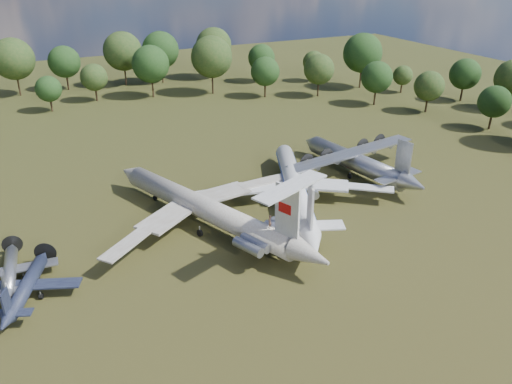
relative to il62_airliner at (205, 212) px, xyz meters
name	(u,v)px	position (x,y,z in m)	size (l,w,h in m)	color
ground	(206,229)	(-0.35, -1.01, -2.35)	(300.00, 300.00, 0.00)	#243712
il62_airliner	(205,212)	(0.00, 0.00, 0.00)	(36.92, 48.00, 4.71)	silver
tu104_jet	(295,191)	(16.22, 0.65, -0.14)	(33.21, 44.27, 4.43)	silver
an12_transport	(355,164)	(32.45, 5.98, -0.20)	(29.33, 32.78, 4.31)	gray
small_prop_west	(27,289)	(-25.87, -7.35, -1.10)	(12.57, 17.14, 2.51)	#161932
small_prop_northwest	(10,274)	(-27.58, -2.78, -1.19)	(11.59, 15.81, 2.32)	#97999E
person_on_il62	(270,222)	(4.79, -12.28, 3.30)	(0.69, 0.45, 1.89)	brown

